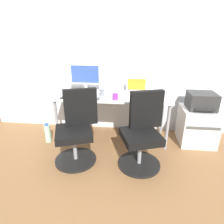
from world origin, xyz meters
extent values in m
plane|color=brown|center=(0.00, 0.00, 0.00)|extent=(5.28, 5.28, 0.00)
cube|color=silver|center=(0.00, 0.38, 1.30)|extent=(4.40, 0.04, 2.60)
cube|color=silver|center=(0.00, 0.00, 0.71)|extent=(1.71, 0.61, 0.03)
cylinder|color=gray|center=(-0.81, -0.25, 0.35)|extent=(0.04, 0.04, 0.69)
cylinder|color=gray|center=(0.81, -0.25, 0.35)|extent=(0.04, 0.04, 0.69)
cylinder|color=gray|center=(-0.81, 0.25, 0.35)|extent=(0.04, 0.04, 0.69)
cylinder|color=gray|center=(0.81, 0.25, 0.35)|extent=(0.04, 0.04, 0.69)
cylinder|color=black|center=(-0.42, -0.67, 0.01)|extent=(0.54, 0.54, 0.03)
cylinder|color=gray|center=(-0.42, -0.67, 0.20)|extent=(0.05, 0.05, 0.34)
cube|color=black|center=(-0.42, -0.67, 0.41)|extent=(0.56, 0.56, 0.09)
cube|color=black|center=(-0.36, -0.49, 0.70)|extent=(0.42, 0.21, 0.48)
cylinder|color=black|center=(0.42, -0.67, 0.01)|extent=(0.54, 0.54, 0.03)
cylinder|color=gray|center=(0.42, -0.67, 0.20)|extent=(0.05, 0.05, 0.34)
cube|color=black|center=(0.42, -0.67, 0.41)|extent=(0.56, 0.56, 0.09)
cube|color=black|center=(0.48, -0.49, 0.70)|extent=(0.42, 0.20, 0.48)
cube|color=silver|center=(1.29, 0.01, 0.28)|extent=(0.51, 0.50, 0.55)
cube|color=#4C4C4C|center=(1.29, -0.25, 0.36)|extent=(0.46, 0.01, 0.04)
cube|color=#2D2D2D|center=(1.29, 0.01, 0.67)|extent=(0.38, 0.34, 0.24)
cube|color=#262626|center=(1.29, -0.19, 0.61)|extent=(0.27, 0.06, 0.01)
cylinder|color=#A5D8B2|center=(-0.98, -0.24, 0.14)|extent=(0.09, 0.09, 0.28)
cylinder|color=#2D59B2|center=(-0.98, -0.24, 0.30)|extent=(0.06, 0.06, 0.03)
cylinder|color=silver|center=(-0.44, 0.16, 0.73)|extent=(0.18, 0.18, 0.01)
cylinder|color=silver|center=(-0.44, 0.16, 0.79)|extent=(0.04, 0.04, 0.11)
cube|color=silver|center=(-0.44, 0.16, 1.00)|extent=(0.48, 0.03, 0.31)
cube|color=blue|center=(-0.44, 0.15, 1.00)|extent=(0.43, 0.00, 0.26)
cube|color=silver|center=(0.36, 0.09, 0.73)|extent=(0.31, 0.22, 0.02)
cube|color=silver|center=(0.36, 0.22, 0.84)|extent=(0.31, 0.04, 0.21)
cube|color=orange|center=(0.36, 0.21, 0.84)|extent=(0.28, 0.03, 0.18)
cube|color=silver|center=(-0.39, -0.08, 0.73)|extent=(0.34, 0.12, 0.02)
cube|color=#B7B7B7|center=(0.38, -0.18, 0.73)|extent=(0.34, 0.12, 0.02)
ellipsoid|color=#515156|center=(-0.17, -0.23, 0.74)|extent=(0.06, 0.10, 0.03)
ellipsoid|color=#B7B7B7|center=(0.06, 0.03, 0.74)|extent=(0.06, 0.10, 0.03)
cylinder|color=purple|center=(0.06, -0.21, 0.77)|extent=(0.08, 0.08, 0.09)
cylinder|color=slate|center=(-0.15, -0.06, 0.77)|extent=(0.07, 0.07, 0.10)
cube|color=black|center=(-0.69, -0.19, 0.73)|extent=(0.07, 0.14, 0.01)
camera|label=1|loc=(0.29, -2.72, 1.55)|focal=30.51mm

